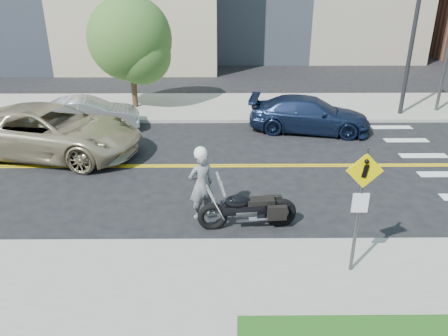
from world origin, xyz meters
The scene contains 11 objects.
ground_plane centered at (0.00, 0.00, 0.00)m, with size 120.00×120.00×0.00m, color black.
sidewalk_near centered at (0.00, -7.50, 0.07)m, with size 60.00×5.00×0.15m, color #9E9B91.
sidewalk_far centered at (0.00, 7.50, 0.07)m, with size 60.00×5.00×0.15m, color #9E9B91.
traffic_light centered at (10.00, 5.08, 4.67)m, with size 0.28×4.50×7.00m.
pedestrian_sign centered at (4.20, -6.31, 1.96)m, with size 0.78×0.08×3.00m.
motorcyclist centered at (0.69, -3.63, 1.07)m, with size 0.88×0.78×2.15m.
motorcycle centered at (1.96, -4.16, 0.79)m, with size 2.61×0.79×1.59m, color black, non-canonical shape.
suv centered at (-5.17, 1.13, 0.95)m, with size 3.15×6.83×1.90m, color tan.
parked_car_silver centered at (-4.61, 4.01, 0.73)m, with size 1.54×4.43×1.46m, color #B8BAC0.
parked_car_blue centered at (5.11, 3.84, 0.76)m, with size 2.12×5.21×1.51m, color #162344.
tree_far_a centered at (-3.13, 7.33, 3.52)m, with size 4.06×4.06×5.56m.
Camera 1 is at (1.23, -14.48, 6.34)m, focal length 35.00 mm.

